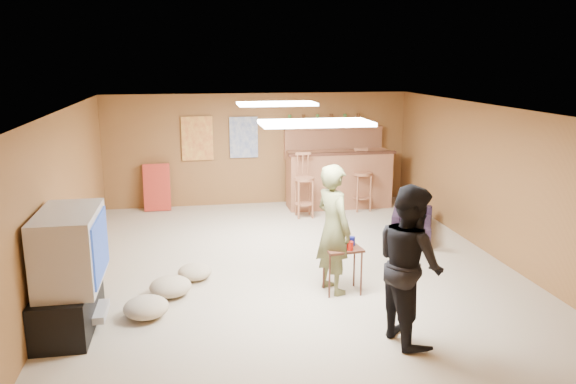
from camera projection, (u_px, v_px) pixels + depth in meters
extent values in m
plane|color=tan|center=(290.00, 263.00, 8.03)|extent=(7.00, 7.00, 0.00)
cube|color=silver|center=(291.00, 108.00, 7.52)|extent=(6.00, 7.00, 0.02)
cube|color=brown|center=(259.00, 149.00, 11.13)|extent=(6.00, 0.02, 2.20)
cube|color=brown|center=(370.00, 286.00, 4.42)|extent=(6.00, 0.02, 2.20)
cube|color=brown|center=(63.00, 197.00, 7.26)|extent=(0.02, 7.00, 2.20)
cube|color=brown|center=(490.00, 180.00, 8.29)|extent=(0.02, 7.00, 2.20)
cube|color=black|center=(69.00, 305.00, 6.07)|extent=(0.55, 1.30, 0.50)
cube|color=#B2B2B7|center=(91.00, 312.00, 6.13)|extent=(0.35, 0.50, 0.08)
cube|color=#B2B2B7|center=(70.00, 248.00, 5.93)|extent=(0.60, 1.10, 0.80)
cube|color=navy|center=(100.00, 246.00, 5.99)|extent=(0.02, 0.95, 0.65)
cube|color=brown|center=(339.00, 179.00, 10.98)|extent=(2.00, 0.60, 1.10)
cube|color=#3B1D13|center=(343.00, 154.00, 10.62)|extent=(2.10, 0.12, 0.05)
cube|color=brown|center=(334.00, 128.00, 11.20)|extent=(2.00, 0.18, 0.05)
cube|color=brown|center=(333.00, 143.00, 11.28)|extent=(2.00, 0.14, 0.60)
cube|color=#BF3F26|center=(197.00, 138.00, 10.83)|extent=(0.60, 0.03, 0.85)
cube|color=#334C99|center=(244.00, 137.00, 10.98)|extent=(0.55, 0.03, 0.80)
cube|color=#B92F22|center=(157.00, 187.00, 10.74)|extent=(0.50, 0.26, 0.91)
cube|color=white|center=(315.00, 123.00, 6.09)|extent=(1.20, 0.60, 0.04)
cube|color=white|center=(277.00, 104.00, 8.68)|extent=(1.20, 0.60, 0.04)
imported|color=brown|center=(333.00, 229.00, 6.90)|extent=(0.57, 0.69, 1.62)
imported|color=black|center=(410.00, 264.00, 5.69)|extent=(0.73, 0.88, 1.65)
imported|color=black|center=(413.00, 221.00, 9.30)|extent=(1.22, 1.70, 0.46)
cube|color=#3B1D13|center=(342.00, 270.00, 6.98)|extent=(0.49, 0.41, 0.58)
cylinder|color=#B3160B|center=(332.00, 243.00, 6.90)|extent=(0.09, 0.09, 0.10)
cylinder|color=#B3160B|center=(350.00, 246.00, 6.80)|extent=(0.10, 0.10, 0.11)
cylinder|color=navy|center=(352.00, 241.00, 6.99)|extent=(0.09, 0.09, 0.11)
ellipsoid|color=tan|center=(171.00, 286.00, 6.91)|extent=(0.57, 0.57, 0.23)
ellipsoid|color=tan|center=(195.00, 272.00, 7.43)|extent=(0.58, 0.58, 0.20)
ellipsoid|color=tan|center=(146.00, 307.00, 6.33)|extent=(0.66, 0.66, 0.23)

